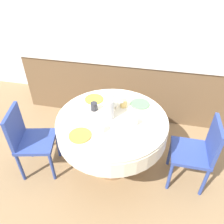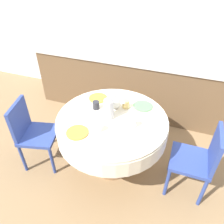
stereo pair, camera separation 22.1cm
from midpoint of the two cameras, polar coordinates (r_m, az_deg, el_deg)
ground_plane at (r=2.80m, az=2.32°, el=-13.85°), size 12.00×12.00×0.00m
wall_back at (r=3.46m, az=11.75°, el=21.98°), size 7.00×0.05×2.60m
kitchen_counter at (r=3.47m, az=9.04°, el=7.19°), size 3.24×0.64×0.92m
dining_table at (r=2.34m, az=2.70°, el=-4.17°), size 1.17×1.17×0.76m
chair_left at (r=2.43m, az=24.24°, el=-11.19°), size 0.40×0.40×0.86m
chair_right at (r=2.63m, az=-17.90°, el=-4.88°), size 0.48×0.48×0.86m
plate_near_left at (r=2.09m, az=-6.07°, el=-5.46°), size 0.21×0.21×0.01m
cup_near_left at (r=2.07m, az=-0.70°, el=-4.22°), size 0.07×0.07×0.09m
plate_near_right at (r=2.05m, az=10.32°, el=-6.98°), size 0.21×0.21×0.01m
cup_near_right at (r=2.15m, az=8.38°, el=-2.96°), size 0.07×0.07×0.09m
plate_far_left at (r=2.54m, az=-1.20°, el=3.59°), size 0.21×0.21×0.01m
cup_far_left at (r=2.36m, az=-1.55°, el=1.70°), size 0.07×0.07×0.09m
plate_far_right at (r=2.45m, az=10.66°, el=1.45°), size 0.21×0.21×0.01m
cup_far_right at (r=2.39m, az=6.29°, el=1.97°), size 0.07×0.07×0.09m
coffee_carafe at (r=2.18m, az=2.05°, el=1.12°), size 0.10×0.10×0.30m
teapot at (r=2.35m, az=3.36°, el=2.45°), size 0.19×0.14×0.18m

